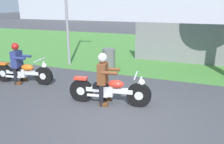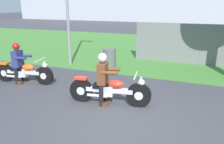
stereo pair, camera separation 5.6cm
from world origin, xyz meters
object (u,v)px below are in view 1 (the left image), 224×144
motorcycle_lead (110,90)px  rider_follow (17,60)px  rider_lead (103,75)px  motorcycle_follow (23,72)px  trash_can (109,59)px

motorcycle_lead → rider_follow: rider_follow is taller
rider_lead → motorcycle_follow: 3.28m
motorcycle_lead → motorcycle_follow: motorcycle_lead is taller
motorcycle_follow → motorcycle_lead: bearing=-17.3°
motorcycle_lead → motorcycle_follow: (-3.37, 0.51, -0.01)m
motorcycle_lead → rider_lead: 0.46m
rider_lead → trash_can: size_ratio=1.64×
motorcycle_follow → rider_follow: (-0.17, -0.02, 0.43)m
rider_follow → trash_can: 3.55m
motorcycle_lead → motorcycle_follow: bearing=162.7°
motorcycle_lead → trash_can: motorcycle_lead is taller
motorcycle_follow → rider_follow: 0.46m
rider_lead → rider_follow: size_ratio=1.01×
motorcycle_follow → trash_can: motorcycle_follow is taller
motorcycle_lead → rider_lead: bearing=179.2°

